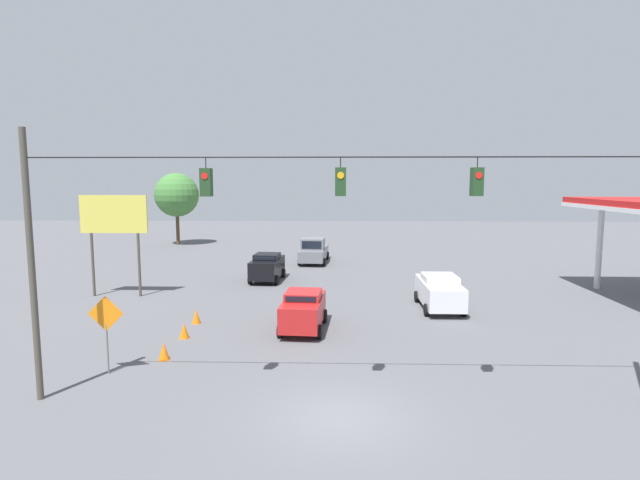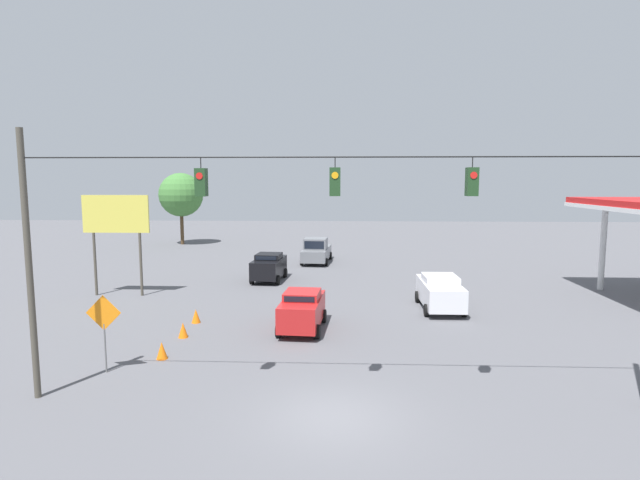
{
  "view_description": "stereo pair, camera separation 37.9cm",
  "coord_description": "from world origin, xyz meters",
  "px_view_note": "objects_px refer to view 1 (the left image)",
  "views": [
    {
      "loc": [
        0.19,
        13.89,
        6.91
      ],
      "look_at": [
        0.92,
        -12.08,
        3.77
      ],
      "focal_mm": 28.0,
      "sensor_mm": 36.0,
      "label": 1
    },
    {
      "loc": [
        -0.19,
        13.88,
        6.91
      ],
      "look_at": [
        0.92,
        -12.08,
        3.77
      ],
      "focal_mm": 28.0,
      "sensor_mm": 36.0,
      "label": 2
    }
  ],
  "objects_px": {
    "sedan_white_oncoming_far": "(439,291)",
    "overhead_signal_span": "(340,241)",
    "pickup_truck_grey_withflow_deep": "(314,251)",
    "sedan_black_withflow_far": "(267,267)",
    "traffic_cone_nearest": "(164,351)",
    "work_zone_sign": "(106,320)",
    "sedan_red_withflow_mid": "(303,310)",
    "traffic_cone_second": "(184,331)",
    "tree_horizon_left": "(177,195)",
    "roadside_billboard": "(114,222)",
    "traffic_cone_third": "(196,316)"
  },
  "relations": [
    {
      "from": "overhead_signal_span",
      "to": "work_zone_sign",
      "type": "distance_m",
      "value": 9.08
    },
    {
      "from": "roadside_billboard",
      "to": "tree_horizon_left",
      "type": "relative_size",
      "value": 0.79
    },
    {
      "from": "traffic_cone_nearest",
      "to": "work_zone_sign",
      "type": "bearing_deg",
      "value": 43.1
    },
    {
      "from": "sedan_red_withflow_mid",
      "to": "roadside_billboard",
      "type": "bearing_deg",
      "value": -29.1
    },
    {
      "from": "sedan_red_withflow_mid",
      "to": "overhead_signal_span",
      "type": "bearing_deg",
      "value": 101.79
    },
    {
      "from": "overhead_signal_span",
      "to": "traffic_cone_third",
      "type": "height_order",
      "value": "overhead_signal_span"
    },
    {
      "from": "overhead_signal_span",
      "to": "work_zone_sign",
      "type": "relative_size",
      "value": 6.74
    },
    {
      "from": "sedan_red_withflow_mid",
      "to": "roadside_billboard",
      "type": "xyz_separation_m",
      "value": [
        11.55,
        -6.43,
        3.49
      ]
    },
    {
      "from": "sedan_white_oncoming_far",
      "to": "traffic_cone_nearest",
      "type": "bearing_deg",
      "value": 33.3
    },
    {
      "from": "sedan_white_oncoming_far",
      "to": "traffic_cone_nearest",
      "type": "height_order",
      "value": "sedan_white_oncoming_far"
    },
    {
      "from": "sedan_red_withflow_mid",
      "to": "sedan_black_withflow_far",
      "type": "xyz_separation_m",
      "value": [
        3.18,
        -11.24,
        0.03
      ]
    },
    {
      "from": "sedan_red_withflow_mid",
      "to": "tree_horizon_left",
      "type": "xyz_separation_m",
      "value": [
        15.33,
        -30.24,
        4.36
      ]
    },
    {
      "from": "overhead_signal_span",
      "to": "sedan_white_oncoming_far",
      "type": "xyz_separation_m",
      "value": [
        -5.49,
        -11.58,
        -4.13
      ]
    },
    {
      "from": "tree_horizon_left",
      "to": "work_zone_sign",
      "type": "bearing_deg",
      "value": 103.63
    },
    {
      "from": "traffic_cone_nearest",
      "to": "work_zone_sign",
      "type": "distance_m",
      "value": 2.66
    },
    {
      "from": "traffic_cone_nearest",
      "to": "roadside_billboard",
      "type": "distance_m",
      "value": 12.96
    },
    {
      "from": "traffic_cone_third",
      "to": "work_zone_sign",
      "type": "height_order",
      "value": "work_zone_sign"
    },
    {
      "from": "traffic_cone_nearest",
      "to": "tree_horizon_left",
      "type": "xyz_separation_m",
      "value": [
        10.19,
        -34.3,
        4.97
      ]
    },
    {
      "from": "traffic_cone_nearest",
      "to": "tree_horizon_left",
      "type": "relative_size",
      "value": 0.09
    },
    {
      "from": "traffic_cone_third",
      "to": "traffic_cone_nearest",
      "type": "bearing_deg",
      "value": 91.27
    },
    {
      "from": "sedan_red_withflow_mid",
      "to": "traffic_cone_nearest",
      "type": "bearing_deg",
      "value": 38.21
    },
    {
      "from": "traffic_cone_second",
      "to": "tree_horizon_left",
      "type": "distance_m",
      "value": 33.61
    },
    {
      "from": "tree_horizon_left",
      "to": "traffic_cone_second",
      "type": "bearing_deg",
      "value": 107.82
    },
    {
      "from": "sedan_black_withflow_far",
      "to": "traffic_cone_nearest",
      "type": "xyz_separation_m",
      "value": [
        1.97,
        15.29,
        -0.64
      ]
    },
    {
      "from": "work_zone_sign",
      "to": "traffic_cone_third",
      "type": "bearing_deg",
      "value": -102.53
    },
    {
      "from": "traffic_cone_third",
      "to": "tree_horizon_left",
      "type": "height_order",
      "value": "tree_horizon_left"
    },
    {
      "from": "traffic_cone_third",
      "to": "work_zone_sign",
      "type": "relative_size",
      "value": 0.24
    },
    {
      "from": "traffic_cone_nearest",
      "to": "work_zone_sign",
      "type": "xyz_separation_m",
      "value": [
        1.52,
        1.42,
        1.65
      ]
    },
    {
      "from": "sedan_black_withflow_far",
      "to": "sedan_white_oncoming_far",
      "type": "bearing_deg",
      "value": 144.74
    },
    {
      "from": "pickup_truck_grey_withflow_deep",
      "to": "traffic_cone_third",
      "type": "bearing_deg",
      "value": 74.62
    },
    {
      "from": "sedan_red_withflow_mid",
      "to": "sedan_black_withflow_far",
      "type": "height_order",
      "value": "sedan_black_withflow_far"
    },
    {
      "from": "sedan_white_oncoming_far",
      "to": "work_zone_sign",
      "type": "bearing_deg",
      "value": 34.52
    },
    {
      "from": "overhead_signal_span",
      "to": "sedan_black_withflow_far",
      "type": "distance_m",
      "value": 19.87
    },
    {
      "from": "sedan_black_withflow_far",
      "to": "roadside_billboard",
      "type": "bearing_deg",
      "value": 29.86
    },
    {
      "from": "sedan_white_oncoming_far",
      "to": "tree_horizon_left",
      "type": "bearing_deg",
      "value": -49.52
    },
    {
      "from": "traffic_cone_third",
      "to": "tree_horizon_left",
      "type": "relative_size",
      "value": 0.09
    },
    {
      "from": "overhead_signal_span",
      "to": "traffic_cone_nearest",
      "type": "xyz_separation_m",
      "value": [
        6.73,
        -3.55,
        -4.76
      ]
    },
    {
      "from": "work_zone_sign",
      "to": "traffic_cone_second",
      "type": "bearing_deg",
      "value": -110.29
    },
    {
      "from": "sedan_black_withflow_far",
      "to": "roadside_billboard",
      "type": "xyz_separation_m",
      "value": [
        8.37,
        4.81,
        3.47
      ]
    },
    {
      "from": "overhead_signal_span",
      "to": "pickup_truck_grey_withflow_deep",
      "type": "distance_m",
      "value": 26.92
    },
    {
      "from": "pickup_truck_grey_withflow_deep",
      "to": "sedan_black_withflow_far",
      "type": "relative_size",
      "value": 1.34
    },
    {
      "from": "traffic_cone_second",
      "to": "pickup_truck_grey_withflow_deep",
      "type": "bearing_deg",
      "value": -103.47
    },
    {
      "from": "traffic_cone_nearest",
      "to": "work_zone_sign",
      "type": "height_order",
      "value": "work_zone_sign"
    },
    {
      "from": "sedan_red_withflow_mid",
      "to": "tree_horizon_left",
      "type": "bearing_deg",
      "value": -63.12
    },
    {
      "from": "sedan_red_withflow_mid",
      "to": "sedan_white_oncoming_far",
      "type": "bearing_deg",
      "value": -150.66
    },
    {
      "from": "sedan_red_withflow_mid",
      "to": "roadside_billboard",
      "type": "distance_m",
      "value": 13.68
    },
    {
      "from": "sedan_white_oncoming_far",
      "to": "overhead_signal_span",
      "type": "bearing_deg",
      "value": 64.63
    },
    {
      "from": "sedan_white_oncoming_far",
      "to": "traffic_cone_third",
      "type": "relative_size",
      "value": 6.72
    },
    {
      "from": "roadside_billboard",
      "to": "work_zone_sign",
      "type": "distance_m",
      "value": 13.1
    },
    {
      "from": "overhead_signal_span",
      "to": "traffic_cone_nearest",
      "type": "relative_size",
      "value": 28.34
    }
  ]
}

